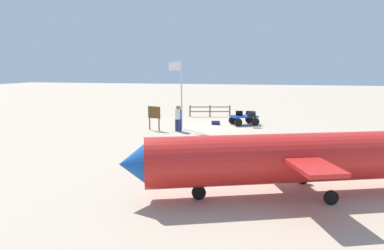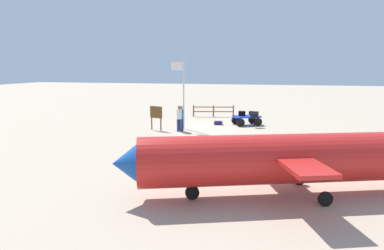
{
  "view_description": "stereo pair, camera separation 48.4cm",
  "coord_description": "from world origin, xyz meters",
  "px_view_note": "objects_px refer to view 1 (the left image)",
  "views": [
    {
      "loc": [
        -3.79,
        23.09,
        4.06
      ],
      "look_at": [
        -0.11,
        6.0,
        1.09
      ],
      "focal_mm": 31.78,
      "sensor_mm": 36.0,
      "label": 1
    },
    {
      "loc": [
        -4.26,
        22.98,
        4.06
      ],
      "look_at": [
        -0.11,
        6.0,
        1.09
      ],
      "focal_mm": 31.78,
      "sensor_mm": 36.0,
      "label": 2
    }
  ],
  "objects_px": {
    "worker_lead": "(179,116)",
    "flagpole": "(180,88)",
    "suitcase_tan": "(252,115)",
    "worker_trailing": "(178,117)",
    "signboard": "(154,115)",
    "luggage_cart": "(244,118)",
    "suitcase_grey": "(216,123)",
    "suitcase_dark": "(239,113)",
    "airplane_near": "(281,158)",
    "suitcase_navy": "(251,113)"
  },
  "relations": [
    {
      "from": "worker_lead",
      "to": "airplane_near",
      "type": "distance_m",
      "value": 11.82
    },
    {
      "from": "worker_lead",
      "to": "worker_trailing",
      "type": "distance_m",
      "value": 0.24
    },
    {
      "from": "suitcase_tan",
      "to": "airplane_near",
      "type": "height_order",
      "value": "airplane_near"
    },
    {
      "from": "airplane_near",
      "to": "flagpole",
      "type": "xyz_separation_m",
      "value": [
        6.08,
        -11.03,
        1.46
      ]
    },
    {
      "from": "luggage_cart",
      "to": "signboard",
      "type": "distance_m",
      "value": 6.54
    },
    {
      "from": "suitcase_dark",
      "to": "suitcase_grey",
      "type": "relative_size",
      "value": 0.87
    },
    {
      "from": "worker_lead",
      "to": "flagpole",
      "type": "xyz_separation_m",
      "value": [
        0.14,
        -0.82,
        1.73
      ]
    },
    {
      "from": "worker_trailing",
      "to": "airplane_near",
      "type": "xyz_separation_m",
      "value": [
        -5.98,
        9.98,
        0.27
      ]
    },
    {
      "from": "suitcase_navy",
      "to": "suitcase_grey",
      "type": "xyz_separation_m",
      "value": [
        2.43,
        1.02,
        -0.66
      ]
    },
    {
      "from": "worker_lead",
      "to": "flagpole",
      "type": "height_order",
      "value": "flagpole"
    },
    {
      "from": "suitcase_navy",
      "to": "signboard",
      "type": "bearing_deg",
      "value": 34.03
    },
    {
      "from": "suitcase_dark",
      "to": "worker_lead",
      "type": "relative_size",
      "value": 0.32
    },
    {
      "from": "suitcase_grey",
      "to": "worker_trailing",
      "type": "height_order",
      "value": "worker_trailing"
    },
    {
      "from": "worker_trailing",
      "to": "suitcase_tan",
      "type": "bearing_deg",
      "value": -148.85
    },
    {
      "from": "worker_lead",
      "to": "airplane_near",
      "type": "xyz_separation_m",
      "value": [
        -5.94,
        10.22,
        0.27
      ]
    },
    {
      "from": "flagpole",
      "to": "worker_lead",
      "type": "bearing_deg",
      "value": 99.69
    },
    {
      "from": "suitcase_dark",
      "to": "signboard",
      "type": "distance_m",
      "value": 6.23
    },
    {
      "from": "luggage_cart",
      "to": "worker_lead",
      "type": "relative_size",
      "value": 1.33
    },
    {
      "from": "suitcase_grey",
      "to": "worker_trailing",
      "type": "relative_size",
      "value": 0.37
    },
    {
      "from": "worker_lead",
      "to": "suitcase_tan",
      "type": "bearing_deg",
      "value": -150.89
    },
    {
      "from": "suitcase_navy",
      "to": "suitcase_grey",
      "type": "height_order",
      "value": "suitcase_navy"
    },
    {
      "from": "suitcase_navy",
      "to": "suitcase_grey",
      "type": "distance_m",
      "value": 2.71
    },
    {
      "from": "signboard",
      "to": "luggage_cart",
      "type": "bearing_deg",
      "value": -148.68
    },
    {
      "from": "signboard",
      "to": "worker_lead",
      "type": "bearing_deg",
      "value": -175.37
    },
    {
      "from": "suitcase_grey",
      "to": "airplane_near",
      "type": "xyz_separation_m",
      "value": [
        -3.98,
        13.14,
        1.1
      ]
    },
    {
      "from": "worker_lead",
      "to": "suitcase_grey",
      "type": "bearing_deg",
      "value": -123.9
    },
    {
      "from": "suitcase_navy",
      "to": "suitcase_grey",
      "type": "bearing_deg",
      "value": 22.76
    },
    {
      "from": "luggage_cart",
      "to": "worker_lead",
      "type": "distance_m",
      "value": 5.12
    },
    {
      "from": "suitcase_dark",
      "to": "suitcase_grey",
      "type": "xyz_separation_m",
      "value": [
        1.64,
        0.3,
        -0.7
      ]
    },
    {
      "from": "airplane_near",
      "to": "flagpole",
      "type": "bearing_deg",
      "value": -61.15
    },
    {
      "from": "suitcase_tan",
      "to": "worker_trailing",
      "type": "distance_m",
      "value": 5.31
    },
    {
      "from": "worker_lead",
      "to": "signboard",
      "type": "height_order",
      "value": "worker_lead"
    },
    {
      "from": "luggage_cart",
      "to": "suitcase_grey",
      "type": "relative_size",
      "value": 3.61
    },
    {
      "from": "worker_lead",
      "to": "flagpole",
      "type": "relative_size",
      "value": 0.37
    },
    {
      "from": "suitcase_tan",
      "to": "suitcase_dark",
      "type": "height_order",
      "value": "suitcase_dark"
    },
    {
      "from": "worker_lead",
      "to": "worker_trailing",
      "type": "xyz_separation_m",
      "value": [
        0.04,
        0.24,
        -0.01
      ]
    },
    {
      "from": "suitcase_tan",
      "to": "luggage_cart",
      "type": "bearing_deg",
      "value": -51.92
    },
    {
      "from": "suitcase_dark",
      "to": "airplane_near",
      "type": "xyz_separation_m",
      "value": [
        -2.34,
        13.44,
        0.4
      ]
    },
    {
      "from": "luggage_cart",
      "to": "suitcase_navy",
      "type": "distance_m",
      "value": 0.89
    },
    {
      "from": "suitcase_tan",
      "to": "airplane_near",
      "type": "xyz_separation_m",
      "value": [
        -1.44,
        12.72,
        0.41
      ]
    },
    {
      "from": "suitcase_grey",
      "to": "signboard",
      "type": "distance_m",
      "value": 4.81
    },
    {
      "from": "suitcase_tan",
      "to": "worker_trailing",
      "type": "bearing_deg",
      "value": 31.15
    },
    {
      "from": "suitcase_tan",
      "to": "airplane_near",
      "type": "distance_m",
      "value": 12.81
    },
    {
      "from": "luggage_cart",
      "to": "airplane_near",
      "type": "distance_m",
      "value": 13.64
    },
    {
      "from": "suitcase_tan",
      "to": "flagpole",
      "type": "xyz_separation_m",
      "value": [
        4.64,
        1.69,
        1.87
      ]
    },
    {
      "from": "luggage_cart",
      "to": "airplane_near",
      "type": "relative_size",
      "value": 0.22
    },
    {
      "from": "suitcase_dark",
      "to": "flagpole",
      "type": "relative_size",
      "value": 0.12
    },
    {
      "from": "suitcase_grey",
      "to": "flagpole",
      "type": "distance_m",
      "value": 3.92
    },
    {
      "from": "luggage_cart",
      "to": "suitcase_dark",
      "type": "distance_m",
      "value": 0.48
    },
    {
      "from": "airplane_near",
      "to": "suitcase_dark",
      "type": "bearing_deg",
      "value": -80.14
    }
  ]
}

